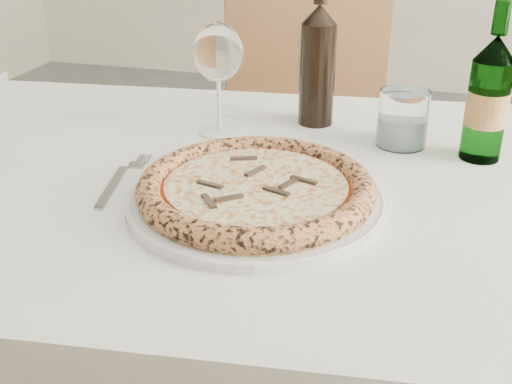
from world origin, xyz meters
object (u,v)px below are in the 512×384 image
dining_table (273,226)px  pizza (256,188)px  plate (256,199)px  tumbler (403,122)px  wine_bottle (318,64)px  chair_far (313,139)px  beer_bottle (488,99)px  wine_glass (218,55)px

dining_table → pizza: bearing=-90.0°
pizza → plate: bearing=18.3°
dining_table → tumbler: size_ratio=16.12×
pizza → wine_bottle: bearing=87.6°
pizza → wine_bottle: (0.02, 0.36, 0.09)m
chair_far → tumbler: (0.26, -0.56, 0.26)m
tumbler → wine_bottle: bearing=156.9°
beer_bottle → wine_bottle: size_ratio=0.95×
chair_far → plate: 0.88m
dining_table → wine_glass: (-0.14, 0.16, 0.23)m
wine_glass → tumbler: size_ratio=2.07×
wine_glass → beer_bottle: size_ratio=0.79×
plate → pizza: 0.02m
dining_table → wine_glass: size_ratio=7.80×
plate → tumbler: size_ratio=3.79×
chair_far → tumbler: size_ratio=9.69×
chair_far → wine_glass: wine_glass is taller
pizza → tumbler: bearing=58.2°
plate → wine_bottle: wine_bottle is taller
pizza → dining_table: bearing=90.0°
wine_glass → wine_bottle: wine_bottle is taller
plate → wine_glass: wine_glass is taller
chair_far → pizza: (0.08, -0.84, 0.25)m
plate → tumbler: bearing=58.2°
dining_table → tumbler: (0.18, 0.19, 0.13)m
plate → beer_bottle: size_ratio=1.44×
chair_far → beer_bottle: 0.77m
chair_far → tumbler: bearing=-65.4°
wine_glass → tumbler: 0.34m
tumbler → beer_bottle: 0.14m
tumbler → pizza: bearing=-121.8°
chair_far → pizza: chair_far is taller
dining_table → tumbler: tumbler is taller
wine_glass → tumbler: wine_glass is taller
plate → pizza: (-0.00, -0.00, 0.02)m
plate → wine_glass: size_ratio=1.83×
plate → wine_bottle: size_ratio=1.37×
beer_bottle → pizza: bearing=-139.4°
dining_table → wine_glass: bearing=131.6°
pizza → wine_glass: bearing=118.6°
chair_far → beer_bottle: bearing=-56.6°
chair_far → plate: chair_far is taller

